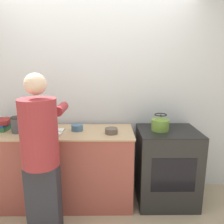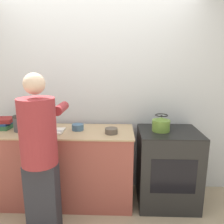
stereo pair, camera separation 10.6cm
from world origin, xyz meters
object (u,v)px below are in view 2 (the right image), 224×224
object	(u,v)px
kettle	(161,124)
bowl_prep	(111,131)
knife	(54,130)
person	(40,152)
oven	(167,167)
canister_jar	(20,123)
cutting_board	(51,131)

from	to	relation	value
kettle	bowl_prep	size ratio (longest dim) A/B	1.43
kettle	knife	bearing A→B (deg)	-177.29
person	bowl_prep	xyz separation A→B (m)	(0.66, 0.44, 0.07)
knife	person	bearing A→B (deg)	-72.31
oven	kettle	world-z (taller)	kettle
person	bowl_prep	size ratio (longest dim) A/B	11.28
oven	person	size ratio (longest dim) A/B	0.57
bowl_prep	canister_jar	size ratio (longest dim) A/B	0.79
oven	person	distance (m)	1.50
person	cutting_board	distance (m)	0.49
person	canister_jar	xyz separation A→B (m)	(-0.41, 0.50, 0.13)
person	oven	bearing A→B (deg)	21.94
cutting_board	knife	world-z (taller)	knife
oven	cutting_board	world-z (taller)	cutting_board
bowl_prep	kettle	bearing A→B (deg)	9.76
canister_jar	kettle	bearing A→B (deg)	1.30
person	canister_jar	distance (m)	0.66
oven	knife	xyz separation A→B (m)	(-1.35, -0.06, 0.48)
knife	canister_jar	distance (m)	0.41
canister_jar	cutting_board	bearing A→B (deg)	-3.01
knife	bowl_prep	size ratio (longest dim) A/B	1.42
cutting_board	knife	bearing A→B (deg)	-3.84
oven	kettle	xyz separation A→B (m)	(-0.10, -0.00, 0.54)
person	canister_jar	size ratio (longest dim) A/B	8.86
knife	bowl_prep	distance (m)	0.67
person	canister_jar	bearing A→B (deg)	128.98
cutting_board	bowl_prep	world-z (taller)	bowl_prep
oven	canister_jar	bearing A→B (deg)	-178.75
kettle	canister_jar	distance (m)	1.65
knife	kettle	size ratio (longest dim) A/B	0.99
person	cutting_board	xyz separation A→B (m)	(-0.04, 0.48, 0.05)
knife	cutting_board	bearing A→B (deg)	-166.95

